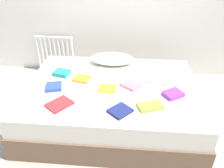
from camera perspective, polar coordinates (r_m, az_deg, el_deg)
name	(u,v)px	position (r m, az deg, el deg)	size (l,w,h in m)	color
ground_plane	(112,118)	(2.88, -0.09, -8.71)	(8.00, 8.00, 0.00)	#9E998E
bed	(112,103)	(2.73, -0.09, -4.73)	(2.00, 1.50, 0.50)	brown
radiator	(55,52)	(3.92, -14.23, 7.85)	(0.63, 0.04, 0.54)	white
pillow	(112,59)	(3.05, 0.04, 6.40)	(0.57, 0.31, 0.14)	white
textbook_red	(59,104)	(2.32, -13.15, -4.98)	(0.24, 0.19, 0.02)	red
textbook_orange	(82,79)	(2.71, -7.62, 1.37)	(0.19, 0.17, 0.02)	orange
textbook_teal	(62,73)	(2.85, -12.60, 2.74)	(0.18, 0.16, 0.05)	teal
textbook_purple	(173,94)	(2.47, 15.20, -2.45)	(0.19, 0.15, 0.05)	purple
textbook_navy	(120,111)	(2.17, 2.09, -6.78)	(0.20, 0.18, 0.03)	navy
textbook_yellow	(107,88)	(2.50, -1.17, -1.10)	(0.19, 0.15, 0.03)	yellow
textbook_white	(158,80)	(2.68, 11.56, 0.92)	(0.22, 0.19, 0.05)	white
textbook_lime	(150,106)	(2.26, 9.63, -5.53)	(0.24, 0.15, 0.03)	#8CC638
textbook_pink	(131,85)	(2.57, 4.83, -0.19)	(0.20, 0.17, 0.03)	pink
textbook_blue	(54,87)	(2.60, -14.50, -0.65)	(0.17, 0.17, 0.04)	#2847B7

